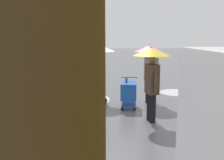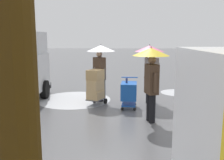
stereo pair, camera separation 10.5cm
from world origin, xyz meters
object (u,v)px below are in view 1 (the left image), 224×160
(shopping_cart_vendor, at_px, (129,92))
(pedestrian_pink_side, at_px, (152,67))
(pedestrian_white_side, at_px, (150,60))
(pedestrian_black_side, at_px, (100,60))
(cargo_van_parked_right, at_px, (4,74))
(hand_dolly_boxes, at_px, (95,85))

(shopping_cart_vendor, distance_m, pedestrian_pink_side, 1.76)
(pedestrian_white_side, bearing_deg, pedestrian_black_side, -6.51)
(shopping_cart_vendor, distance_m, pedestrian_white_side, 1.46)
(cargo_van_parked_right, relative_size, pedestrian_pink_side, 2.52)
(shopping_cart_vendor, bearing_deg, pedestrian_pink_side, 113.23)
(hand_dolly_boxes, bearing_deg, shopping_cart_vendor, 163.03)
(hand_dolly_boxes, bearing_deg, cargo_van_parked_right, 8.69)
(hand_dolly_boxes, height_order, pedestrian_white_side, pedestrian_white_side)
(shopping_cart_vendor, xyz_separation_m, hand_dolly_boxes, (1.17, -0.36, 0.15))
(shopping_cart_vendor, height_order, pedestrian_white_side, pedestrian_white_side)
(hand_dolly_boxes, height_order, pedestrian_pink_side, pedestrian_pink_side)
(cargo_van_parked_right, distance_m, pedestrian_black_side, 3.35)
(hand_dolly_boxes, bearing_deg, pedestrian_white_side, -170.31)
(hand_dolly_boxes, distance_m, pedestrian_pink_side, 2.57)
(cargo_van_parked_right, xyz_separation_m, hand_dolly_boxes, (-3.03, -0.46, -0.46))
(shopping_cart_vendor, xyz_separation_m, pedestrian_black_side, (1.04, -0.90, 1.02))
(cargo_van_parked_right, xyz_separation_m, pedestrian_white_side, (-4.99, -0.80, 0.41))
(pedestrian_black_side, distance_m, pedestrian_white_side, 1.84)
(shopping_cart_vendor, bearing_deg, cargo_van_parked_right, 1.45)
(pedestrian_white_side, bearing_deg, shopping_cart_vendor, 41.25)
(cargo_van_parked_right, distance_m, shopping_cart_vendor, 4.25)
(pedestrian_pink_side, bearing_deg, hand_dolly_boxes, -44.08)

